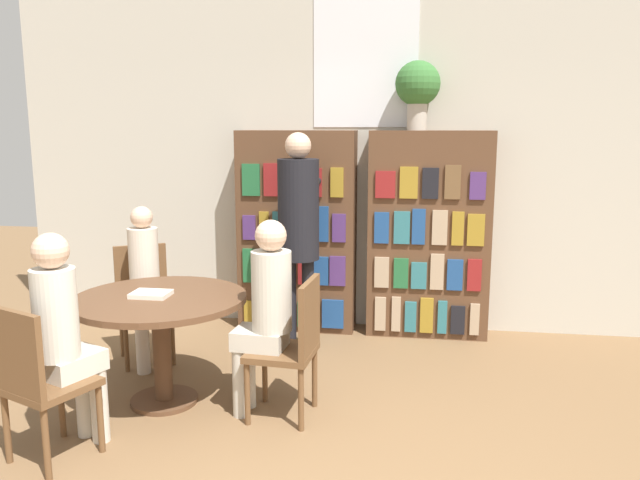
% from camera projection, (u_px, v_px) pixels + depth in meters
% --- Properties ---
extents(wall_back, '(6.40, 0.07, 3.00)m').
position_uv_depth(wall_back, '(364.00, 161.00, 5.54)').
color(wall_back, beige).
rests_on(wall_back, ground_plane).
extents(bookshelf_left, '(1.03, 0.34, 1.77)m').
position_uv_depth(bookshelf_left, '(297.00, 232.00, 5.55)').
color(bookshelf_left, brown).
rests_on(bookshelf_left, ground_plane).
extents(bookshelf_right, '(1.03, 0.34, 1.77)m').
position_uv_depth(bookshelf_right, '(428.00, 235.00, 5.37)').
color(bookshelf_right, brown).
rests_on(bookshelf_right, ground_plane).
extents(flower_vase, '(0.37, 0.37, 0.57)m').
position_uv_depth(flower_vase, '(418.00, 87.00, 5.17)').
color(flower_vase, '#B7AD9E').
rests_on(flower_vase, bookshelf_right).
extents(reading_table, '(1.12, 1.12, 0.73)m').
position_uv_depth(reading_table, '(160.00, 316.00, 4.04)').
color(reading_table, brown).
rests_on(reading_table, ground_plane).
extents(chair_near_camera, '(0.52, 0.52, 0.89)m').
position_uv_depth(chair_near_camera, '(37.00, 377.00, 3.30)').
color(chair_near_camera, brown).
rests_on(chair_near_camera, ground_plane).
extents(chair_left_side, '(0.55, 0.55, 0.89)m').
position_uv_depth(chair_left_side, '(144.00, 297.00, 4.87)').
color(chair_left_side, brown).
rests_on(chair_left_side, ground_plane).
extents(chair_far_side, '(0.43, 0.43, 0.89)m').
position_uv_depth(chair_far_side, '(294.00, 342.00, 3.85)').
color(chair_far_side, brown).
rests_on(chair_far_side, ground_plane).
extents(seated_reader_left, '(0.36, 0.39, 1.22)m').
position_uv_depth(seated_reader_left, '(146.00, 280.00, 4.67)').
color(seated_reader_left, beige).
rests_on(seated_reader_left, ground_plane).
extents(seated_reader_right, '(0.37, 0.27, 1.25)m').
position_uv_depth(seated_reader_right, '(265.00, 306.00, 3.86)').
color(seated_reader_right, beige).
rests_on(seated_reader_right, ground_plane).
extents(seated_reader_back, '(0.34, 0.39, 1.25)m').
position_uv_depth(seated_reader_back, '(64.00, 330.00, 3.42)').
color(seated_reader_back, beige).
rests_on(seated_reader_back, ground_plane).
extents(librarian_standing, '(0.33, 0.60, 1.76)m').
position_uv_depth(librarian_standing, '(299.00, 217.00, 5.00)').
color(librarian_standing, black).
rests_on(librarian_standing, ground_plane).
extents(open_book_on_table, '(0.24, 0.18, 0.03)m').
position_uv_depth(open_book_on_table, '(151.00, 294.00, 4.02)').
color(open_book_on_table, silver).
rests_on(open_book_on_table, reading_table).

